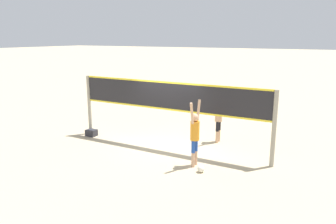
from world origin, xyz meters
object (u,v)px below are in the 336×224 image
object	(u,v)px
player_blocker	(219,115)
volleyball	(201,169)
volleyball_net	(168,103)
gear_bag	(91,133)
player_spiker	(195,132)

from	to	relation	value
player_blocker	volleyball	bearing A→B (deg)	10.96
player_blocker	volleyball_net	bearing A→B (deg)	-42.25
volleyball	gear_bag	distance (m)	5.48
volleyball_net	player_spiker	bearing A→B (deg)	-35.54
volleyball_net	volleyball	world-z (taller)	volleyball_net
player_blocker	volleyball	world-z (taller)	player_blocker
volleyball_net	player_spiker	xyz separation A→B (m)	(1.55, -1.11, -0.58)
player_spiker	volleyball	xyz separation A→B (m)	(0.38, -0.37, -0.98)
player_spiker	player_blocker	xyz separation A→B (m)	(-0.19, 2.60, -0.03)
volleyball_net	gear_bag	distance (m)	3.75
volleyball	gear_bag	world-z (taller)	gear_bag
volleyball_net	volleyball	bearing A→B (deg)	-37.30
volleyball	gear_bag	xyz separation A→B (m)	(-5.35, 1.22, 0.02)
player_spiker	volleyball	world-z (taller)	player_spiker
player_blocker	gear_bag	distance (m)	5.16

